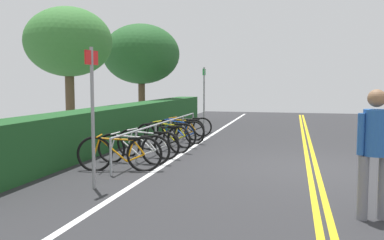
% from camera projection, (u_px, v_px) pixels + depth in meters
% --- Properties ---
extents(ground_plane, '(33.42, 11.74, 0.05)m').
position_uv_depth(ground_plane, '(313.00, 169.00, 8.90)').
color(ground_plane, '#2B2B2D').
extents(centre_line_yellow_inner, '(30.08, 0.10, 0.00)m').
position_uv_depth(centre_line_yellow_inner, '(316.00, 168.00, 8.88)').
color(centre_line_yellow_inner, gold).
rests_on(centre_line_yellow_inner, ground_plane).
extents(centre_line_yellow_outer, '(30.08, 0.10, 0.00)m').
position_uv_depth(centre_line_yellow_outer, '(309.00, 168.00, 8.92)').
color(centre_line_yellow_outer, gold).
rests_on(centre_line_yellow_outer, ground_plane).
extents(bike_lane_stripe_white, '(30.08, 0.12, 0.00)m').
position_uv_depth(bike_lane_stripe_white, '(170.00, 161.00, 9.65)').
color(bike_lane_stripe_white, white).
rests_on(bike_lane_stripe_white, ground_plane).
extents(bike_rack, '(6.89, 0.05, 0.76)m').
position_uv_depth(bike_rack, '(164.00, 128.00, 11.45)').
color(bike_rack, '#9EA0A5').
rests_on(bike_rack, ground_plane).
extents(bicycle_0, '(0.54, 1.76, 0.77)m').
position_uv_depth(bicycle_0, '(120.00, 154.00, 8.61)').
color(bicycle_0, black).
rests_on(bicycle_0, ground_plane).
extents(bicycle_1, '(0.46, 1.78, 0.72)m').
position_uv_depth(bicycle_1, '(133.00, 149.00, 9.42)').
color(bicycle_1, black).
rests_on(bicycle_1, ground_plane).
extents(bicycle_2, '(0.49, 1.74, 0.71)m').
position_uv_depth(bicycle_2, '(147.00, 144.00, 10.18)').
color(bicycle_2, black).
rests_on(bicycle_2, ground_plane).
extents(bicycle_3, '(0.68, 1.75, 0.76)m').
position_uv_depth(bicycle_3, '(162.00, 138.00, 11.12)').
color(bicycle_3, black).
rests_on(bicycle_3, ground_plane).
extents(bicycle_4, '(0.56, 1.71, 0.74)m').
position_uv_depth(bicycle_4, '(169.00, 134.00, 11.92)').
color(bicycle_4, black).
rests_on(bicycle_4, ground_plane).
extents(bicycle_5, '(0.65, 1.68, 0.74)m').
position_uv_depth(bicycle_5, '(180.00, 131.00, 12.70)').
color(bicycle_5, black).
rests_on(bicycle_5, ground_plane).
extents(bicycle_6, '(0.63, 1.59, 0.72)m').
position_uv_depth(bicycle_6, '(183.00, 129.00, 13.46)').
color(bicycle_6, black).
rests_on(bicycle_6, ground_plane).
extents(bicycle_7, '(0.46, 1.72, 0.69)m').
position_uv_depth(bicycle_7, '(187.00, 126.00, 14.33)').
color(bicycle_7, black).
rests_on(bicycle_7, ground_plane).
extents(pedestrian, '(0.32, 0.47, 1.74)m').
position_uv_depth(pedestrian, '(375.00, 145.00, 5.49)').
color(pedestrian, slate).
rests_on(pedestrian, ground_plane).
extents(sign_post_near, '(0.36, 0.07, 2.43)m').
position_uv_depth(sign_post_near, '(92.00, 105.00, 7.08)').
color(sign_post_near, gray).
rests_on(sign_post_near, ground_plane).
extents(sign_post_far, '(0.36, 0.06, 2.40)m').
position_uv_depth(sign_post_far, '(204.00, 93.00, 15.53)').
color(sign_post_far, gray).
rests_on(sign_post_far, ground_plane).
extents(hedge_backdrop, '(15.84, 0.93, 1.12)m').
position_uv_depth(hedge_backdrop, '(127.00, 122.00, 13.31)').
color(hedge_backdrop, '#1C4C21').
rests_on(hedge_backdrop, ground_plane).
extents(tree_mid, '(2.88, 2.88, 4.32)m').
position_uv_depth(tree_mid, '(69.00, 43.00, 13.80)').
color(tree_mid, brown).
rests_on(tree_mid, ground_plane).
extents(tree_far_right, '(3.39, 3.39, 4.40)m').
position_uv_depth(tree_far_right, '(141.00, 54.00, 18.38)').
color(tree_far_right, brown).
rests_on(tree_far_right, ground_plane).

